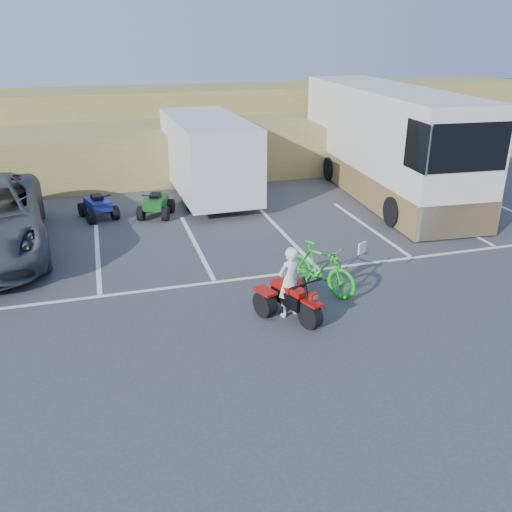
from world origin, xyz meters
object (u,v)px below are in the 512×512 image
object	(u,v)px
rv_motorhome	(384,149)
quad_atv_blue	(99,218)
red_trike_atv	(293,317)
quad_atv_green	(157,216)
rider	(289,282)
green_dirt_bike	(320,268)
cargo_trailer	(208,155)

from	to	relation	value
rv_motorhome	quad_atv_blue	xyz separation A→B (m)	(-10.25, -0.16, -1.62)
red_trike_atv	quad_atv_green	distance (m)	7.89
red_trike_atv	rider	xyz separation A→B (m)	(-0.05, 0.14, 0.78)
green_dirt_bike	cargo_trailer	xyz separation A→B (m)	(-0.85, 8.46, 0.93)
rider	rv_motorhome	distance (m)	10.34
cargo_trailer	rv_motorhome	world-z (taller)	rv_motorhome
red_trike_atv	rider	bearing A→B (deg)	90.00
red_trike_atv	quad_atv_blue	distance (m)	8.85
rv_motorhome	quad_atv_blue	size ratio (longest dim) A/B	8.05
green_dirt_bike	quad_atv_blue	xyz separation A→B (m)	(-4.81, 6.97, -0.59)
quad_atv_green	quad_atv_blue	bearing A→B (deg)	-171.28
cargo_trailer	quad_atv_green	distance (m)	3.21
rider	red_trike_atv	bearing A→B (deg)	90.00
rider	rv_motorhome	size ratio (longest dim) A/B	0.15
cargo_trailer	quad_atv_blue	world-z (taller)	cargo_trailer
green_dirt_bike	rv_motorhome	xyz separation A→B (m)	(5.43, 7.13, 1.03)
rider	quad_atv_green	distance (m)	7.78
rv_motorhome	quad_atv_green	bearing A→B (deg)	-172.84
red_trike_atv	quad_atv_blue	xyz separation A→B (m)	(-3.81, 7.99, 0.00)
red_trike_atv	green_dirt_bike	size ratio (longest dim) A/B	0.77
rider	quad_atv_blue	bearing A→B (deg)	-85.09
rv_motorhome	quad_atv_green	xyz separation A→B (m)	(-8.43, -0.51, -1.62)
rider	quad_atv_blue	world-z (taller)	rider
red_trike_atv	green_dirt_bike	distance (m)	1.55
red_trike_atv	cargo_trailer	size ratio (longest dim) A/B	0.25
quad_atv_blue	green_dirt_bike	bearing A→B (deg)	-71.99
green_dirt_bike	quad_atv_blue	size ratio (longest dim) A/B	1.50
quad_atv_blue	red_trike_atv	bearing A→B (deg)	-81.14
quad_atv_green	rider	bearing A→B (deg)	-55.99
quad_atv_blue	quad_atv_green	xyz separation A→B (m)	(1.82, -0.35, 0.00)
rider	cargo_trailer	distance (m)	9.37
cargo_trailer	rider	bearing A→B (deg)	-92.72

